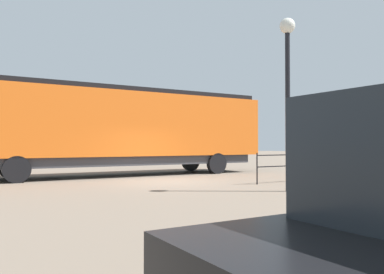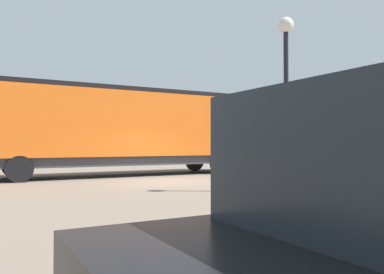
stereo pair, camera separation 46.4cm
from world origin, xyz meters
name	(u,v)px [view 1 (the left image)]	position (x,y,z in m)	size (l,w,h in m)	color
ground_plane	(168,182)	(0.00, 0.00, 0.00)	(120.00, 120.00, 0.00)	#756656
locomotive	(131,128)	(-4.06, -0.04, 2.41)	(3.04, 15.32, 4.34)	orange
lamp_post	(288,68)	(4.95, 1.94, 4.13)	(0.52, 0.52, 5.80)	black
platform_fence	(332,161)	(2.71, 6.87, 0.80)	(0.05, 8.79, 1.23)	black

